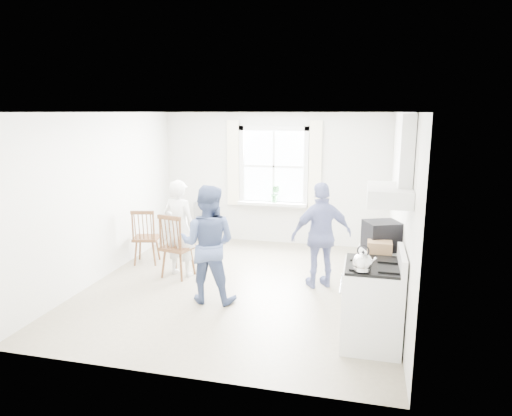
% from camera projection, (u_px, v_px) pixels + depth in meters
% --- Properties ---
extents(room_shell, '(4.62, 5.12, 2.64)m').
position_uv_depth(room_shell, '(240.00, 203.00, 6.70)').
color(room_shell, gray).
rests_on(room_shell, ground).
extents(window_assembly, '(1.88, 0.24, 1.70)m').
position_uv_depth(window_assembly, '(273.00, 171.00, 8.99)').
color(window_assembly, white).
rests_on(window_assembly, room_shell).
extents(range_hood, '(0.45, 0.76, 0.94)m').
position_uv_depth(range_hood, '(395.00, 180.00, 4.81)').
color(range_hood, silver).
rests_on(range_hood, room_shell).
extents(shelf_unit, '(0.40, 0.30, 0.80)m').
position_uv_depth(shelf_unit, '(206.00, 221.00, 9.42)').
color(shelf_unit, gray).
rests_on(shelf_unit, ground).
extents(gas_stove, '(0.68, 0.76, 1.12)m').
position_uv_depth(gas_stove, '(372.00, 304.00, 5.14)').
color(gas_stove, silver).
rests_on(gas_stove, ground).
extents(kettle, '(0.21, 0.21, 0.29)m').
position_uv_depth(kettle, '(363.00, 263.00, 4.80)').
color(kettle, silver).
rests_on(kettle, gas_stove).
extents(low_cabinet, '(0.50, 0.55, 0.90)m').
position_uv_depth(low_cabinet, '(377.00, 285.00, 5.80)').
color(low_cabinet, silver).
rests_on(low_cabinet, ground).
extents(stereo_stack, '(0.52, 0.50, 0.36)m').
position_uv_depth(stereo_stack, '(382.00, 236.00, 5.72)').
color(stereo_stack, black).
rests_on(stereo_stack, low_cabinet).
extents(cardboard_box, '(0.29, 0.21, 0.18)m').
position_uv_depth(cardboard_box, '(379.00, 249.00, 5.47)').
color(cardboard_box, olive).
rests_on(cardboard_box, low_cabinet).
extents(windsor_chair_a, '(0.50, 0.49, 0.98)m').
position_uv_depth(windsor_chair_a, '(144.00, 231.00, 7.82)').
color(windsor_chair_a, '#4A2C18').
rests_on(windsor_chair_a, ground).
extents(windsor_chair_b, '(0.53, 0.52, 1.05)m').
position_uv_depth(windsor_chair_b, '(173.00, 240.00, 7.16)').
color(windsor_chair_b, '#4A2C18').
rests_on(windsor_chair_b, ground).
extents(person_left, '(0.67, 0.67, 1.57)m').
position_uv_depth(person_left, '(180.00, 228.00, 7.29)').
color(person_left, silver).
rests_on(person_left, ground).
extents(person_mid, '(0.83, 0.83, 1.65)m').
position_uv_depth(person_mid, '(208.00, 244.00, 6.27)').
color(person_mid, '#42527C').
rests_on(person_mid, ground).
extents(person_right, '(1.25, 1.25, 1.60)m').
position_uv_depth(person_right, '(322.00, 235.00, 6.80)').
color(person_right, navy).
rests_on(person_right, ground).
extents(potted_plant, '(0.23, 0.23, 0.34)m').
position_uv_depth(potted_plant, '(275.00, 194.00, 8.99)').
color(potted_plant, '#2E6935').
rests_on(potted_plant, window_assembly).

